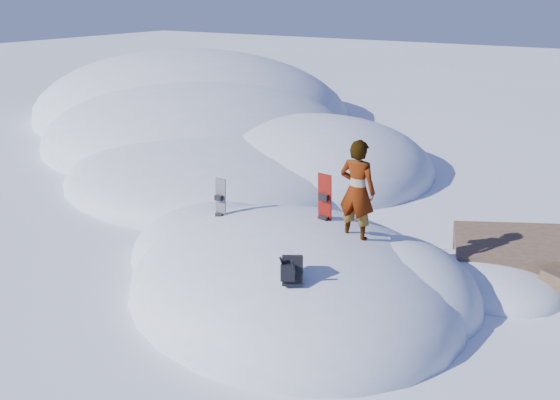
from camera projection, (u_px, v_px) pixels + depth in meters
The scene contains 9 objects.
ground at pixel (292, 292), 11.13m from camera, with size 120.00×120.00×0.00m, color white.
snow_mound at pixel (290, 285), 11.40m from camera, with size 8.00×6.00×3.00m.
snow_ridge at pixel (203, 131), 24.10m from camera, with size 21.50×18.50×6.40m.
rock_outcrop at pixel (513, 278), 11.67m from camera, with size 4.68×4.41×1.68m.
snowboard_red at pixel (324, 210), 10.95m from camera, with size 0.31×0.20×1.60m.
snowboard_dark at pixel (220, 208), 11.58m from camera, with size 0.25×0.16×1.35m.
backpack at pixel (292, 271), 8.97m from camera, with size 0.49×0.54×0.57m.
gear_pile at pixel (153, 293), 10.92m from camera, with size 0.78×0.67×0.21m.
person at pixel (357, 191), 10.07m from camera, with size 0.71×0.47×1.95m, color slate.
Camera 1 is at (4.95, -8.38, 5.72)m, focal length 35.00 mm.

